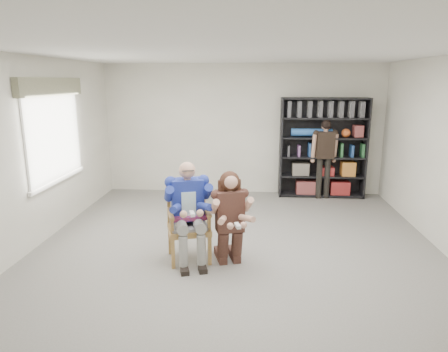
# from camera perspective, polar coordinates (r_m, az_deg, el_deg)

# --- Properties ---
(room_shell) EXTENTS (6.00, 7.00, 2.80)m
(room_shell) POSITION_cam_1_polar(r_m,az_deg,el_deg) (5.28, 1.70, 2.15)
(room_shell) COLOR beige
(room_shell) RESTS_ON ground
(floor) EXTENTS (6.00, 7.00, 0.01)m
(floor) POSITION_cam_1_polar(r_m,az_deg,el_deg) (5.72, 1.60, -11.73)
(floor) COLOR slate
(floor) RESTS_ON ground
(window_left) EXTENTS (0.16, 2.00, 1.75)m
(window_left) POSITION_cam_1_polar(r_m,az_deg,el_deg) (6.99, -22.98, 5.77)
(window_left) COLOR white
(window_left) RESTS_ON room_shell
(armchair) EXTENTS (0.77, 0.75, 1.07)m
(armchair) POSITION_cam_1_polar(r_m,az_deg,el_deg) (5.53, -5.06, -6.68)
(armchair) COLOR #A47D2F
(armchair) RESTS_ON floor
(seated_man) EXTENTS (0.81, 0.97, 1.39)m
(seated_man) POSITION_cam_1_polar(r_m,az_deg,el_deg) (5.48, -5.10, -5.10)
(seated_man) COLOR navy
(seated_man) RESTS_ON floor
(kneeling_woman) EXTENTS (0.76, 0.97, 1.28)m
(kneeling_woman) POSITION_cam_1_polar(r_m,az_deg,el_deg) (5.33, 0.92, -6.28)
(kneeling_woman) COLOR #39201D
(kneeling_woman) RESTS_ON floor
(bookshelf) EXTENTS (1.80, 0.38, 2.10)m
(bookshelf) POSITION_cam_1_polar(r_m,az_deg,el_deg) (8.70, 13.92, 3.89)
(bookshelf) COLOR black
(bookshelf) RESTS_ON floor
(standing_man) EXTENTS (0.55, 0.36, 1.66)m
(standing_man) POSITION_cam_1_polar(r_m,az_deg,el_deg) (8.59, 14.10, 2.29)
(standing_man) COLOR black
(standing_man) RESTS_ON floor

